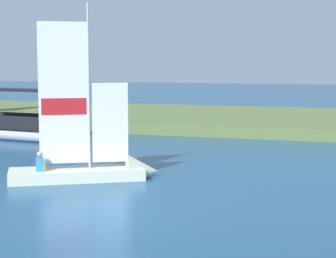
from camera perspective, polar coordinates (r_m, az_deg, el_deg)
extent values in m
plane|color=navy|center=(16.81, -6.45, -7.73)|extent=(200.00, 200.00, 0.00)
cube|color=#5B703D|center=(40.45, 8.56, 0.86)|extent=(80.00, 15.62, 0.61)
cube|color=silver|center=(21.43, -8.48, -4.18)|extent=(4.70, 3.62, 0.40)
cone|color=silver|center=(21.69, -2.42, -3.99)|extent=(1.67, 1.74, 1.34)
cylinder|color=#B7B7BC|center=(21.13, -7.37, 3.95)|extent=(0.08, 0.08, 5.65)
cube|color=white|center=(21.08, -9.66, 3.37)|extent=(1.47, 0.89, 4.75)
cube|color=red|center=(21.11, -9.64, 2.07)|extent=(1.33, 0.81, 0.57)
cube|color=white|center=(21.29, -5.39, 0.61)|extent=(1.08, 0.66, 2.74)
cylinder|color=#B7B7BC|center=(21.33, -9.54, -3.10)|extent=(1.49, 0.91, 0.06)
cube|color=#338CCC|center=(20.99, -11.81, -3.25)|extent=(0.34, 0.31, 0.47)
sphere|color=tan|center=(20.93, -11.83, -2.31)|extent=(0.20, 0.20, 0.20)
cube|color=orange|center=(21.64, -11.58, -2.96)|extent=(0.34, 0.31, 0.47)
sphere|color=tan|center=(21.58, -11.60, -2.05)|extent=(0.20, 0.20, 0.20)
cylinder|color=#B2B2B7|center=(33.84, -12.70, -0.27)|extent=(6.15, 1.40, 0.60)
cylinder|color=#B2B2B7|center=(32.73, -14.27, -0.53)|extent=(6.15, 1.40, 0.60)
cube|color=black|center=(33.24, -13.49, 0.20)|extent=(6.09, 2.79, 0.10)
cube|color=black|center=(33.93, -12.51, 0.94)|extent=(5.60, 0.84, 0.60)
cube|color=black|center=(32.50, -14.54, 0.66)|extent=(5.60, 0.84, 0.60)
cylinder|color=#B2B2B7|center=(32.02, -10.99, 1.79)|extent=(0.06, 0.06, 1.85)
cube|color=black|center=(33.10, -13.57, 3.55)|extent=(4.37, 2.36, 0.08)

